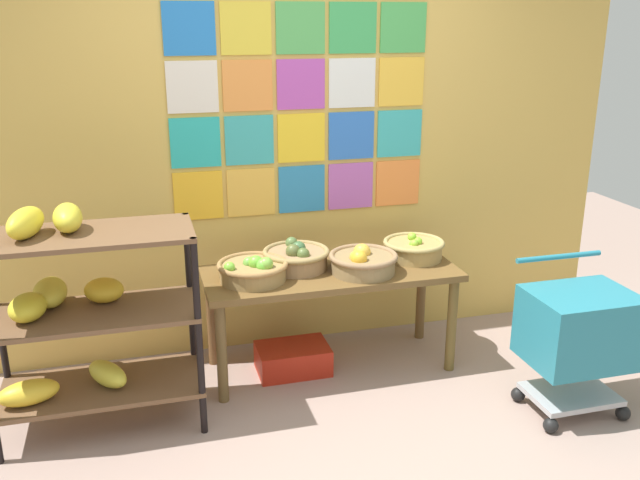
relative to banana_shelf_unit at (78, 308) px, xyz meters
name	(u,v)px	position (x,y,z in m)	size (l,w,h in m)	color
ground	(369,475)	(1.29, -0.80, -0.67)	(9.04, 9.04, 0.00)	gray
back_wall_with_art	(291,115)	(1.29, 0.74, 0.82)	(4.32, 0.07, 2.98)	gold
banana_shelf_unit	(78,308)	(0.00, 0.00, 0.00)	(1.02, 0.53, 1.21)	black
display_table	(331,283)	(1.41, 0.28, -0.12)	(1.51, 0.58, 0.63)	brown
fruit_basket_centre	(253,270)	(0.94, 0.24, 0.03)	(0.41, 0.41, 0.15)	olive
fruit_basket_back_left	(296,257)	(1.22, 0.37, 0.03)	(0.40, 0.40, 0.17)	#95734D
fruit_basket_back_right	(414,248)	(1.97, 0.35, 0.03)	(0.38, 0.38, 0.15)	#A98A4C
fruit_basket_right	(363,261)	(1.58, 0.19, 0.03)	(0.41, 0.41, 0.16)	olive
produce_crate_under_table	(293,359)	(1.17, 0.28, -0.59)	(0.43, 0.29, 0.17)	#AD2312
shopping_cart	(578,332)	(2.54, -0.55, -0.20)	(0.54, 0.47, 0.83)	black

